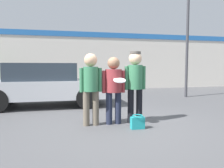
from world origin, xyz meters
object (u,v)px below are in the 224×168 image
Objects in this scene: person_middle_with_frisbee at (114,84)px; person_left at (91,83)px; person_right at (135,80)px; handbag at (138,122)px; parked_car_near at (45,84)px; street_lamp at (193,8)px.

person_left is at bearing -179.59° from person_middle_with_frisbee.
handbag is at bearing -103.28° from person_right.
parked_car_near is at bearing 122.67° from handbag.
street_lamp is (5.12, 3.82, 2.98)m from person_left.
person_left is 7.05m from street_lamp.
person_left is at bearing -143.26° from street_lamp.
handbag is (2.18, -3.40, -0.61)m from parked_car_near.
handbag is (0.96, -0.52, -0.84)m from person_left.
street_lamp reaches higher than person_right.
person_right is (1.08, 0.02, 0.06)m from person_left.
person_middle_with_frisbee is 6.68m from street_lamp.
person_right is at bearing -51.09° from parked_car_near.
person_left reaches higher than handbag.
parked_car_near is at bearing -171.52° from street_lamp.
handbag is (0.41, -0.52, -0.80)m from person_middle_with_frisbee.
person_middle_with_frisbee is (0.54, 0.00, -0.04)m from person_left.
person_left is at bearing -67.01° from parked_car_near.
person_middle_with_frisbee is 1.04m from handbag.
parked_car_near is at bearing 128.91° from person_right.
parked_car_near is 4.08m from handbag.
street_lamp is at bearing 46.20° from handbag.
person_left is 1.09m from person_right.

